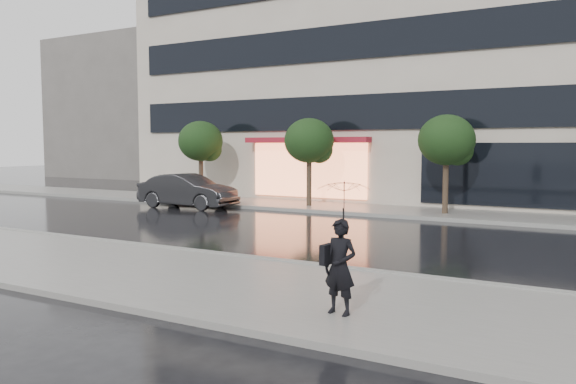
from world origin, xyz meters
The scene contains 12 objects.
ground centered at (0.00, 0.00, 0.00)m, with size 120.00×120.00×0.00m, color black.
sidewalk_near centered at (0.00, -3.25, 0.06)m, with size 60.00×4.50×0.12m, color slate.
sidewalk_far centered at (0.00, 10.25, 0.06)m, with size 60.00×3.50×0.12m, color slate.
curb_near centered at (0.00, -1.00, 0.07)m, with size 60.00×0.25×0.14m, color gray.
curb_far centered at (0.00, 8.50, 0.07)m, with size 60.00×0.25×0.14m, color gray.
office_building centered at (0.00, 17.97, 9.00)m, with size 30.00×12.76×18.00m.
bg_building_left centered at (-28.00, 26.00, 6.00)m, with size 14.00×10.00×12.00m, color #59544F.
tree_far_west centered at (-8.94, 10.03, 2.92)m, with size 2.20×2.20×3.99m.
tree_mid_west centered at (-2.94, 10.03, 2.92)m, with size 2.20×2.20×3.99m.
tree_mid_east centered at (3.06, 10.03, 2.92)m, with size 2.20×2.20×3.99m.
parked_car centered at (-7.82, 7.49, 0.76)m, with size 1.61×4.61×1.52m, color black.
pedestrian_with_umbrella centered at (4.75, -4.18, 1.51)m, with size 0.94×0.96×2.14m.
Camera 1 is at (8.22, -12.19, 2.79)m, focal length 35.00 mm.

